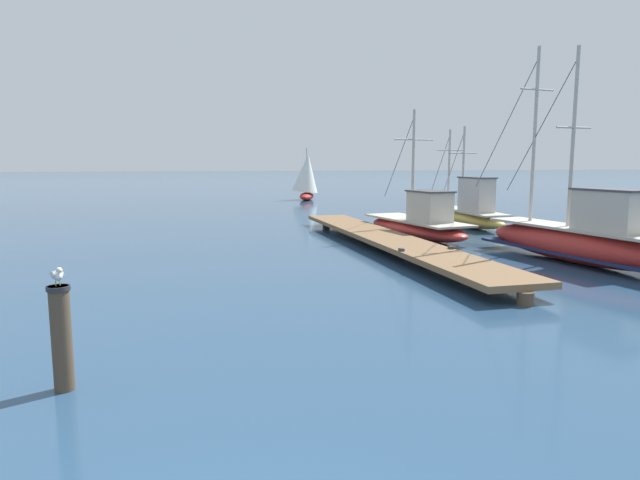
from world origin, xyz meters
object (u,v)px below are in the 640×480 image
Objects in this scene: mooring_piling at (61,336)px; fishing_boat_6 at (467,212)px; fishing_boat_0 at (418,224)px; distant_sailboat at (306,177)px; fishing_boat_1 at (580,239)px; perched_seagull at (57,275)px.

fishing_boat_6 is at bearing 47.13° from mooring_piling.
fishing_boat_0 is 1.49× the size of distant_sailboat.
fishing_boat_6 is at bearing 39.89° from fishing_boat_0.
fishing_boat_0 is 23.56m from distant_sailboat.
mooring_piling is (-13.19, -6.34, 0.02)m from fishing_boat_1.
mooring_piling is 37.85m from distant_sailboat.
fishing_boat_0 is at bearing 49.41° from perched_seagull.
fishing_boat_1 is 9.71m from fishing_boat_6.
perched_seagull is 37.83m from distant_sailboat.
perched_seagull reaches higher than mooring_piling.
mooring_piling is at bearing -66.01° from perched_seagull.
fishing_boat_0 is 5.27m from fishing_boat_6.
distant_sailboat is at bearing 72.31° from perched_seagull.
fishing_boat_0 is 17.80× the size of perched_seagull.
fishing_boat_0 is at bearing 49.43° from mooring_piling.
perched_seagull is at bearing -130.59° from fishing_boat_0.
fishing_boat_0 is 4.56× the size of mooring_piling.
fishing_boat_0 is 0.75× the size of fishing_boat_1.
fishing_boat_6 is 20.43m from distant_sailboat.
fishing_boat_1 is 14.66m from perched_seagull.
fishing_boat_1 is at bearing 25.66° from mooring_piling.
fishing_boat_6 reaches higher than perched_seagull.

